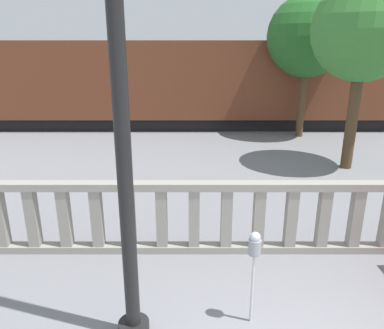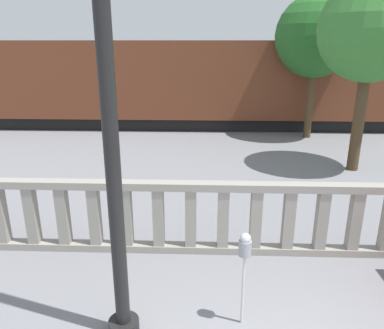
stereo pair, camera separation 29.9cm
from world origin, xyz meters
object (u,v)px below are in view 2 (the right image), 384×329
(parking_meter, at_px, (245,252))
(train_far, at_px, (285,64))
(tree_left, at_px, (316,36))
(lamppost, at_px, (106,74))
(train_near, at_px, (194,83))
(tree_right, at_px, (371,30))

(parking_meter, distance_m, train_far, 30.62)
(parking_meter, xyz_separation_m, tree_left, (3.66, 10.95, 2.83))
(lamppost, distance_m, tree_left, 12.40)
(train_near, bearing_deg, lamppost, -92.37)
(lamppost, relative_size, parking_meter, 4.84)
(tree_right, bearing_deg, lamppost, -128.58)
(train_far, relative_size, tree_left, 3.38)
(tree_left, bearing_deg, train_far, 81.92)
(lamppost, xyz_separation_m, tree_left, (5.29, 11.20, 0.50))
(lamppost, relative_size, train_far, 0.37)
(lamppost, height_order, parking_meter, lamppost)
(train_near, relative_size, tree_left, 3.81)
(tree_left, bearing_deg, train_near, 158.17)
(train_far, height_order, tree_left, tree_left)
(parking_meter, height_order, train_far, train_far)
(train_near, relative_size, tree_right, 3.79)
(tree_left, bearing_deg, lamppost, -115.27)
(tree_right, bearing_deg, train_near, 130.47)
(parking_meter, bearing_deg, tree_left, 71.51)
(train_far, height_order, tree_right, tree_right)
(parking_meter, distance_m, train_near, 12.92)
(lamppost, bearing_deg, train_near, 87.63)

